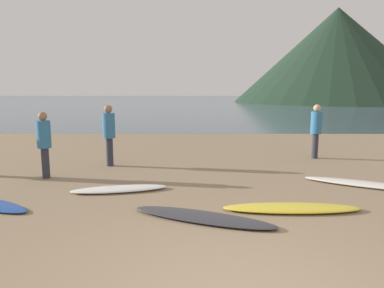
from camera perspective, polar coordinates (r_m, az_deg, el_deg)
The scene contains 10 objects.
ground_plane at distance 13.22m, azimuth 2.86°, elevation -0.50°, with size 120.00×120.00×0.20m, color #8C7559.
ocean_water at distance 66.36m, azimuth 1.40°, elevation 7.13°, with size 140.00×100.00×0.01m, color #475B6B.
headland_hill at distance 61.90m, azimuth 22.44°, elevation 13.21°, with size 32.06×32.06×14.82m, color #1E3323.
surfboard_3 at distance 7.33m, azimuth -11.78°, elevation -7.20°, with size 1.94×0.47×0.10m, color white.
surfboard_4 at distance 5.69m, azimuth 1.73°, elevation -11.84°, with size 2.40×0.53×0.09m, color #333338.
surfboard_5 at distance 6.31m, azimuth 15.99°, elevation -10.02°, with size 2.36×0.53×0.10m, color yellow.
surfboard_6 at distance 8.40m, azimuth 26.71°, elevation -5.90°, with size 2.59×0.48×0.10m, color silver.
person_0 at distance 8.75m, azimuth -23.04°, elevation 0.69°, with size 0.31×0.31×1.55m.
person_1 at distance 9.63m, azimuth -13.44°, elevation 2.19°, with size 0.33×0.33×1.65m.
person_2 at distance 11.06m, azimuth 19.63°, elevation 2.67°, with size 0.33×0.33×1.62m.
Camera 1 is at (-0.43, -3.03, 2.06)m, focal length 32.62 mm.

